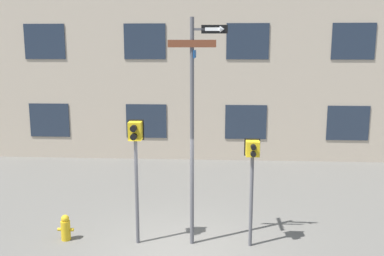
{
  "coord_description": "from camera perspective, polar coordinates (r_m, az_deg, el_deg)",
  "views": [
    {
      "loc": [
        0.84,
        -8.79,
        4.5
      ],
      "look_at": [
        0.3,
        0.52,
        2.74
      ],
      "focal_mm": 40.0,
      "sensor_mm": 36.0,
      "label": 1
    }
  ],
  "objects": [
    {
      "name": "pedestrian_signal_right",
      "position": [
        9.65,
        8.03,
        -4.86
      ],
      "size": [
        0.36,
        0.4,
        2.5
      ],
      "color": "#4C4C51",
      "rests_on": "ground_plane"
    },
    {
      "name": "ground_plane",
      "position": [
        9.91,
        -1.96,
        -16.35
      ],
      "size": [
        60.0,
        60.0,
        0.0
      ],
      "primitive_type": "plane",
      "color": "#595651"
    },
    {
      "name": "street_sign_pole",
      "position": [
        9.43,
        0.31,
        1.65
      ],
      "size": [
        1.28,
        0.81,
        5.14
      ],
      "color": "#4C4C51",
      "rests_on": "ground_plane"
    },
    {
      "name": "fire_hydrant",
      "position": [
        10.82,
        -16.5,
        -12.65
      ],
      "size": [
        0.38,
        0.22,
        0.62
      ],
      "color": "gold",
      "rests_on": "ground_plane"
    },
    {
      "name": "pedestrian_signal_left",
      "position": [
        9.7,
        -7.53,
        -2.8
      ],
      "size": [
        0.35,
        0.4,
        2.91
      ],
      "color": "#4C4C51",
      "rests_on": "ground_plane"
    },
    {
      "name": "building_facade",
      "position": [
        17.3,
        0.58,
        16.69
      ],
      "size": [
        24.0,
        0.64,
        12.63
      ],
      "color": "tan",
      "rests_on": "ground_plane"
    }
  ]
}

